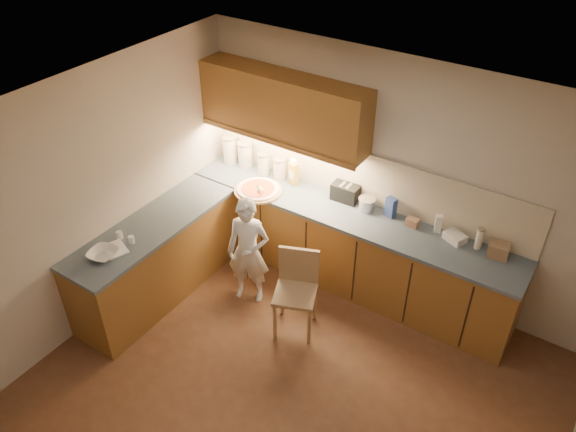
% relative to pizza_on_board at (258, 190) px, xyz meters
% --- Properties ---
extents(room, '(4.54, 4.50, 2.62)m').
position_rel_pizza_on_board_xyz_m(room, '(1.39, -1.50, 0.73)').
color(room, '#55321D').
rests_on(room, ground).
extents(l_counter, '(3.77, 2.62, 0.92)m').
position_rel_pizza_on_board_xyz_m(l_counter, '(0.47, -0.25, -0.48)').
color(l_counter, olive).
rests_on(l_counter, ground).
extents(backsplash, '(3.75, 0.02, 0.58)m').
position_rel_pizza_on_board_xyz_m(backsplash, '(1.02, 0.49, 0.27)').
color(backsplash, beige).
rests_on(backsplash, l_counter).
extents(upper_cabinets, '(1.95, 0.36, 0.73)m').
position_rel_pizza_on_board_xyz_m(upper_cabinets, '(0.12, 0.33, 0.90)').
color(upper_cabinets, olive).
rests_on(upper_cabinets, ground).
extents(pizza_on_board, '(0.53, 0.53, 0.21)m').
position_rel_pizza_on_board_xyz_m(pizza_on_board, '(0.00, 0.00, 0.00)').
color(pizza_on_board, tan).
rests_on(pizza_on_board, l_counter).
extents(child, '(0.53, 0.44, 1.25)m').
position_rel_pizza_on_board_xyz_m(child, '(0.31, -0.62, -0.32)').
color(child, white).
rests_on(child, ground).
extents(wooden_chair, '(0.53, 0.53, 0.91)m').
position_rel_pizza_on_board_xyz_m(wooden_chair, '(0.96, -0.69, -0.42)').
color(wooden_chair, tan).
rests_on(wooden_chair, ground).
extents(mixing_bowl, '(0.32, 0.32, 0.07)m').
position_rel_pizza_on_board_xyz_m(mixing_bowl, '(-0.56, -1.72, 0.01)').
color(mixing_bowl, white).
rests_on(mixing_bowl, l_counter).
extents(canister_a, '(0.17, 0.17, 0.34)m').
position_rel_pizza_on_board_xyz_m(canister_a, '(-0.66, 0.34, 0.15)').
color(canister_a, silver).
rests_on(canister_a, l_counter).
extents(canister_b, '(0.18, 0.18, 0.31)m').
position_rel_pizza_on_board_xyz_m(canister_b, '(-0.46, 0.38, 0.13)').
color(canister_b, silver).
rests_on(canister_b, l_counter).
extents(canister_c, '(0.14, 0.14, 0.27)m').
position_rel_pizza_on_board_xyz_m(canister_c, '(-0.17, 0.34, 0.11)').
color(canister_c, silver).
rests_on(canister_c, l_counter).
extents(canister_d, '(0.16, 0.16, 0.25)m').
position_rel_pizza_on_board_xyz_m(canister_d, '(0.04, 0.38, 0.10)').
color(canister_d, silver).
rests_on(canister_d, l_counter).
extents(oil_jug, '(0.12, 0.11, 0.31)m').
position_rel_pizza_on_board_xyz_m(oil_jug, '(0.23, 0.36, 0.12)').
color(oil_jug, '#B48B24').
rests_on(oil_jug, l_counter).
extents(toaster, '(0.30, 0.18, 0.19)m').
position_rel_pizza_on_board_xyz_m(toaster, '(0.88, 0.39, 0.07)').
color(toaster, black).
rests_on(toaster, l_counter).
extents(steel_pot, '(0.18, 0.18, 0.14)m').
position_rel_pizza_on_board_xyz_m(steel_pot, '(1.16, 0.35, 0.05)').
color(steel_pot, silver).
rests_on(steel_pot, l_counter).
extents(blue_box, '(0.13, 0.10, 0.22)m').
position_rel_pizza_on_board_xyz_m(blue_box, '(1.42, 0.39, 0.08)').
color(blue_box, '#314893').
rests_on(blue_box, l_counter).
extents(card_box_a, '(0.13, 0.09, 0.09)m').
position_rel_pizza_on_board_xyz_m(card_box_a, '(1.68, 0.35, 0.02)').
color(card_box_a, '#A07456').
rests_on(card_box_a, l_counter).
extents(white_bottle, '(0.08, 0.08, 0.19)m').
position_rel_pizza_on_board_xyz_m(white_bottle, '(1.93, 0.40, 0.07)').
color(white_bottle, white).
rests_on(white_bottle, l_counter).
extents(flat_pack, '(0.25, 0.21, 0.08)m').
position_rel_pizza_on_board_xyz_m(flat_pack, '(2.13, 0.36, 0.02)').
color(flat_pack, silver).
rests_on(flat_pack, l_counter).
extents(tall_jar, '(0.08, 0.08, 0.23)m').
position_rel_pizza_on_board_xyz_m(tall_jar, '(2.35, 0.37, 0.09)').
color(tall_jar, white).
rests_on(tall_jar, l_counter).
extents(card_box_b, '(0.21, 0.17, 0.15)m').
position_rel_pizza_on_board_xyz_m(card_box_b, '(2.55, 0.35, 0.05)').
color(card_box_b, '#9E7A55').
rests_on(card_box_b, l_counter).
extents(dough_cloth, '(0.30, 0.27, 0.02)m').
position_rel_pizza_on_board_xyz_m(dough_cloth, '(-0.55, -1.59, -0.01)').
color(dough_cloth, white).
rests_on(dough_cloth, l_counter).
extents(spice_jar_a, '(0.06, 0.06, 0.08)m').
position_rel_pizza_on_board_xyz_m(spice_jar_a, '(-0.65, -1.44, 0.02)').
color(spice_jar_a, silver).
rests_on(spice_jar_a, l_counter).
extents(spice_jar_b, '(0.07, 0.07, 0.08)m').
position_rel_pizza_on_board_xyz_m(spice_jar_b, '(-0.49, -1.42, 0.01)').
color(spice_jar_b, white).
rests_on(spice_jar_b, l_counter).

